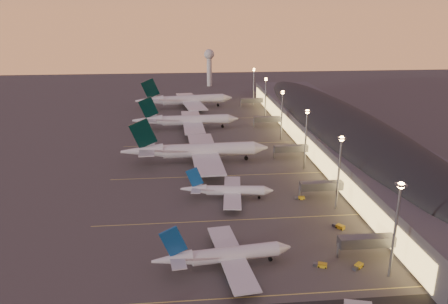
% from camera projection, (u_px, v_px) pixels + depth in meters
% --- Properties ---
extents(ground, '(700.00, 700.00, 0.00)m').
position_uv_depth(ground, '(231.00, 213.00, 145.90)').
color(ground, '#45423F').
extents(airliner_narrow_south, '(37.50, 33.72, 13.39)m').
position_uv_depth(airliner_narrow_south, '(224.00, 255.00, 114.45)').
color(airliner_narrow_south, silver).
rests_on(airliner_narrow_south, ground).
extents(airliner_narrow_north, '(33.43, 30.05, 11.93)m').
position_uv_depth(airliner_narrow_north, '(227.00, 190.00, 156.62)').
color(airliner_narrow_north, silver).
rests_on(airliner_narrow_north, ground).
extents(airliner_wide_near, '(65.34, 59.45, 20.93)m').
position_uv_depth(airliner_wide_near, '(196.00, 151.00, 193.55)').
color(airliner_wide_near, silver).
rests_on(airliner_wide_near, ground).
extents(airliner_wide_mid, '(60.23, 54.76, 19.30)m').
position_uv_depth(airliner_wide_mid, '(186.00, 120.00, 248.75)').
color(airliner_wide_mid, silver).
rests_on(airliner_wide_mid, ground).
extents(airliner_wide_far, '(67.56, 62.15, 21.64)m').
position_uv_depth(airliner_wide_far, '(185.00, 100.00, 302.19)').
color(airliner_wide_far, silver).
rests_on(airliner_wide_far, ground).
extents(terminal_building, '(56.35, 255.00, 17.46)m').
position_uv_depth(terminal_building, '(338.00, 128.00, 217.56)').
color(terminal_building, '#46464B').
rests_on(terminal_building, ground).
extents(light_masts, '(2.20, 217.20, 25.90)m').
position_uv_depth(light_masts, '(292.00, 116.00, 205.37)').
color(light_masts, slate).
rests_on(light_masts, ground).
extents(radar_tower, '(9.00, 9.00, 32.50)m').
position_uv_depth(radar_tower, '(209.00, 61.00, 386.22)').
color(radar_tower, silver).
rests_on(radar_tower, ground).
extents(lane_markings, '(90.00, 180.36, 0.00)m').
position_uv_depth(lane_markings, '(220.00, 172.00, 183.77)').
color(lane_markings, '#D8C659').
rests_on(lane_markings, ground).
extents(baggage_tug_a, '(3.83, 2.72, 1.07)m').
position_uv_depth(baggage_tug_a, '(321.00, 265.00, 115.38)').
color(baggage_tug_a, gold).
rests_on(baggage_tug_a, ground).
extents(baggage_tug_b, '(3.59, 3.30, 1.05)m').
position_uv_depth(baggage_tug_b, '(358.00, 266.00, 114.76)').
color(baggage_tug_b, gold).
rests_on(baggage_tug_b, ground).
extents(baggage_tug_c, '(3.54, 1.80, 1.01)m').
position_uv_depth(baggage_tug_c, '(300.00, 198.00, 156.81)').
color(baggage_tug_c, gold).
rests_on(baggage_tug_c, ground).
extents(baggage_tug_d, '(3.50, 4.01, 1.16)m').
position_uv_depth(baggage_tug_d, '(339.00, 226.00, 135.91)').
color(baggage_tug_d, gold).
rests_on(baggage_tug_d, ground).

